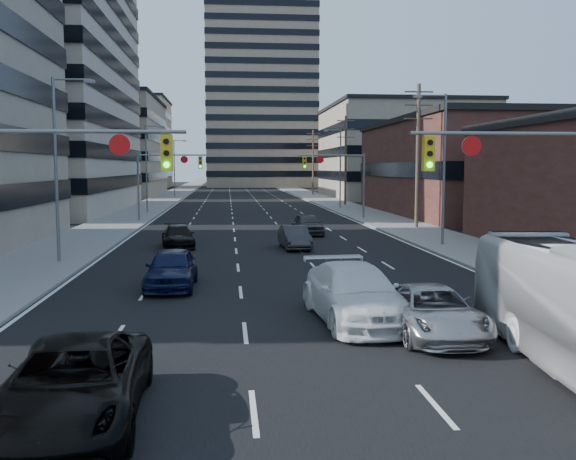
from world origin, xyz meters
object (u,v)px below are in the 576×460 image
(silver_suv, at_px, (432,311))
(sedan_blue, at_px, (172,269))
(black_pickup, at_px, (74,383))
(white_van, at_px, (355,294))

(silver_suv, bearing_deg, sedan_blue, 135.66)
(silver_suv, relative_size, sedan_blue, 1.08)
(black_pickup, relative_size, silver_suv, 1.09)
(sedan_blue, bearing_deg, silver_suv, -43.75)
(silver_suv, height_order, sedan_blue, sedan_blue)
(silver_suv, xyz_separation_m, sedan_blue, (-7.90, 7.84, 0.10))
(white_van, bearing_deg, silver_suv, -49.74)
(black_pickup, height_order, white_van, white_van)
(black_pickup, distance_m, sedan_blue, 13.29)
(black_pickup, xyz_separation_m, silver_suv, (8.55, 5.43, -0.06))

